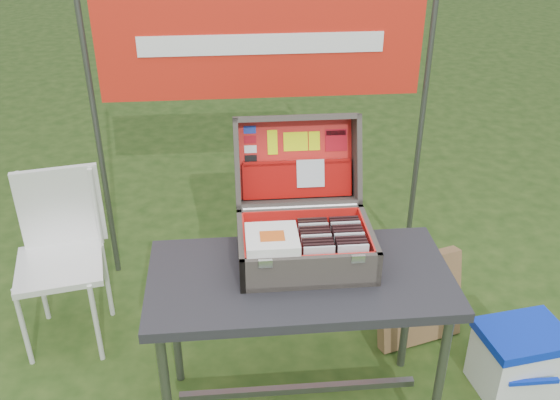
{
  "coord_description": "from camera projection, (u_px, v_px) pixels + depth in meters",
  "views": [
    {
      "loc": [
        -0.17,
        -1.93,
        2.12
      ],
      "look_at": [
        0.0,
        0.1,
        0.98
      ],
      "focal_mm": 40.0,
      "sensor_mm": 36.0,
      "label": 1
    }
  ],
  "objects": [
    {
      "name": "cd_left_0",
      "position": [
        319.0,
        262.0,
        2.27
      ],
      "size": [
        0.11,
        0.01,
        0.13
      ],
      "primitive_type": "cube",
      "color": "silver",
      "rests_on": "suitcase_liner_floor"
    },
    {
      "name": "cd_right_7",
      "position": [
        346.0,
        239.0,
        2.4
      ],
      "size": [
        0.11,
        0.01,
        0.13
      ],
      "primitive_type": "cube",
      "color": "black",
      "rests_on": "suitcase_liner_floor"
    },
    {
      "name": "songbook_3",
      "position": [
        272.0,
        239.0,
        2.28
      ],
      "size": [
        0.19,
        0.19,
        0.0
      ],
      "primitive_type": "cube",
      "color": "white",
      "rests_on": "suitcase_base_wall_front"
    },
    {
      "name": "suitcase_latch_right",
      "position": [
        358.0,
        259.0,
        2.22
      ],
      "size": [
        0.05,
        0.01,
        0.03
      ],
      "primitive_type": "cube",
      "color": "silver",
      "rests_on": "suitcase_base_wall_front"
    },
    {
      "name": "table",
      "position": [
        299.0,
        346.0,
        2.53
      ],
      "size": [
        1.15,
        0.58,
        0.72
      ],
      "primitive_type": null,
      "rotation": [
        0.0,
        0.0,
        0.01
      ],
      "color": "#28282D",
      "rests_on": "ground"
    },
    {
      "name": "cd_right_3",
      "position": [
        350.0,
        251.0,
        2.33
      ],
      "size": [
        0.11,
        0.01,
        0.13
      ],
      "primitive_type": "cube",
      "color": "black",
      "rests_on": "suitcase_liner_floor"
    },
    {
      "name": "suitcase_liner_wall_right",
      "position": [
        366.0,
        241.0,
        2.41
      ],
      "size": [
        0.01,
        0.33,
        0.12
      ],
      "primitive_type": "cube",
      "color": "red",
      "rests_on": "suitcase_base_bottom"
    },
    {
      "name": "cd_left_7",
      "position": [
        314.0,
        241.0,
        2.39
      ],
      "size": [
        0.11,
        0.01,
        0.13
      ],
      "primitive_type": "cube",
      "color": "black",
      "rests_on": "suitcase_liner_floor"
    },
    {
      "name": "suitcase_liner_wall_left",
      "position": [
        244.0,
        247.0,
        2.37
      ],
      "size": [
        0.01,
        0.33,
        0.12
      ],
      "primitive_type": "cube",
      "color": "red",
      "rests_on": "suitcase_base_bottom"
    },
    {
      "name": "cd_right_2",
      "position": [
        351.0,
        254.0,
        2.31
      ],
      "size": [
        0.11,
        0.01,
        0.13
      ],
      "primitive_type": "cube",
      "color": "black",
      "rests_on": "suitcase_liner_floor"
    },
    {
      "name": "cd_left_8",
      "position": [
        313.0,
        238.0,
        2.41
      ],
      "size": [
        0.11,
        0.01,
        0.13
      ],
      "primitive_type": "cube",
      "color": "silver",
      "rests_on": "suitcase_liner_floor"
    },
    {
      "name": "suitcase_base_wall_front",
      "position": [
        311.0,
        273.0,
        2.25
      ],
      "size": [
        0.52,
        0.02,
        0.14
      ],
      "primitive_type": "cube",
      "color": "#514B44",
      "rests_on": "table_top"
    },
    {
      "name": "cooler_handle",
      "position": [
        534.0,
        382.0,
        2.61
      ],
      "size": [
        0.22,
        0.02,
        0.02
      ],
      "primitive_type": "cube",
      "color": "#0929BD",
      "rests_on": "cooler_body"
    },
    {
      "name": "suitcase_base_wall_back",
      "position": [
        300.0,
        223.0,
        2.55
      ],
      "size": [
        0.52,
        0.02,
        0.14
      ],
      "primitive_type": "cube",
      "color": "#514B44",
      "rests_on": "table_top"
    },
    {
      "name": "chair_upright_left",
      "position": [
        25.0,
        210.0,
        2.94
      ],
      "size": [
        0.02,
        0.02,
        0.4
      ],
      "primitive_type": "cylinder",
      "color": "silver",
      "rests_on": "chair_seat"
    },
    {
      "name": "suitcase_pocket_edge",
      "position": [
        297.0,
        162.0,
        2.58
      ],
      "size": [
        0.45,
        0.03,
        0.03
      ],
      "primitive_type": "cube",
      "rotation": [
        -1.91,
        0.0,
        0.0
      ],
      "color": "#960603",
      "rests_on": "suitcase_lid_pocket"
    },
    {
      "name": "lid_card_neon_tall",
      "position": [
        272.0,
        142.0,
        2.58
      ],
      "size": [
        0.04,
        0.04,
        0.1
      ],
      "primitive_type": "cube",
      "rotation": [
        -1.91,
        0.0,
        0.0
      ],
      "color": "#DCF404",
      "rests_on": "suitcase_lid_liner"
    },
    {
      "name": "suitcase_lid_rim_right",
      "position": [
        357.0,
        158.0,
        2.58
      ],
      "size": [
        0.02,
        0.25,
        0.39
      ],
      "primitive_type": "cube",
      "rotation": [
        -1.91,
        0.0,
        0.0
      ],
      "color": "#514B44",
      "rests_on": "suitcase_lid_back"
    },
    {
      "name": "suitcase_base_wall_left",
      "position": [
        241.0,
        250.0,
        2.38
      ],
      "size": [
        0.02,
        0.37,
        0.14
      ],
      "primitive_type": "cube",
      "color": "#514B44",
      "rests_on": "table_top"
    },
    {
      "name": "suitcase_lid_rim_far",
      "position": [
        296.0,
        118.0,
        2.53
      ],
      "size": [
        0.52,
        0.14,
        0.07
      ],
      "primitive_type": "cube",
      "rotation": [
        -1.91,
        0.0,
        0.0
      ],
      "color": "#514B44",
      "rests_on": "suitcase_lid_back"
    },
    {
      "name": "cooler_body",
      "position": [
        517.0,
        363.0,
        2.76
      ],
      "size": [
        0.38,
        0.31,
        0.28
      ],
      "primitive_type": "cube",
      "rotation": [
        0.0,
        0.0,
        0.15
      ],
      "color": "white",
      "rests_on": "ground"
    },
    {
      "name": "chair_leg_br",
      "position": [
        107.0,
        281.0,
        3.16
      ],
      "size": [
        0.02,
        0.02,
        0.43
      ],
      "primitive_type": "cylinder",
      "color": "silver",
      "rests_on": "ground"
    },
    {
      "name": "table_leg_br",
      "position": [
        408.0,
        307.0,
        2.78
      ],
      "size": [
        0.04,
        0.04,
        0.68
      ],
      "primitive_type": "cylinder",
      "color": "#59595B",
      "rests_on": "ground"
    },
    {
      "name": "cd_left_4",
      "position": [
        316.0,
        250.0,
        2.34
      ],
      "size": [
        0.11,
        0.01,
        0.13
      ],
      "primitive_type": "cube",
      "color": "silver",
      "rests_on": "suitcase_liner_floor"
    },
    {
      "name": "cd_right_4",
      "position": [
        349.0,
        248.0,
        2.35
      ],
      "size": [
        0.11,
        0.01,
        0.13
      ],
      "primitive_type": "cube",
      "color": "silver",
      "rests_on": "suitcase_liner_floor"
    },
    {
      "name": "suitcase_latch_left",
      "position": [
        265.0,
        264.0,
        2.2
      ],
      "size": [
        0.05,
        0.01,
        0.03
      ],
      "primitive_type": "cube",
      "color": "silver",
      "rests_on": "suitcase_base_wall_front"
    },
    {
      "name": "table_leg_bl",
      "position": [
        175.0,
        321.0,
        2.7
      ],
      "size": [
        0.04,
        0.04,
        0.68
      ],
      "primitive_type": "cylinder",
      "color": "#59595B",
      "rests_on": "ground"
    },
    {
      "name": "table_top",
      "position": [
        300.0,
        279.0,
        2.37
      ],
      "size": [
        1.15,
        0.58,
        0.04
      ],
      "primitive_type": "cube",
      "rotation": [
        0.0,
        0.0,
        0.01
      ],
      "color": "#28282D",
      "rests_on": "ground"
    },
    {
      "name": "chair_leg_fr",
      "position": [
        96.0,
        323.0,
        2.87
      ],
      "size": [
        0.02,
        0.02,
        0.43
      ],
      "primitive_type": "cylinder",
      "color": "silver",
      "rests_on": "ground"
    },
    {
      "name": "chair_backrest",
      "position": [
        60.0,
        207.0,
        2.95
      ],
      "size": [
        0.38,
        0.1,
        0.4
      ],
      "primitive_type": "cube",
      "rotation": [
        0.0,
        0.0,
        0.19
      ],
      "color": "silver",
      "rests_on": "chair_seat"
    },
    {
      "name": "suitcase_lid_rim_left",
      "position": [
        237.0,
        163.0,
        2.54
      ],
      "size": [
        0.02,
        0.25,
        0.39
      ],
      "primitive_type": "cube",
      "rotation": [
        -1.91,
        0.0,
        0.0
      ],
      "color": "#514B44",
      "rests_on": "suitcase_lid_back"
    },
    {
      "name": "cardboard_box",
      "position": [
        419.0,
        299.0,
        3.01
      ],
      "size": [
        0.45,
        0.27,
        0.46
      ],
      "primitive_type": "cube",
      "rotation": [
        -0.2,
        0.0,
        0.28
      ],
      "color": "olive",
      "rests_on": "ground"
    },
    {
      "name": "banner",
      "position": [
        262.0,
        44.0,
        3.03
      ],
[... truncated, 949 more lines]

